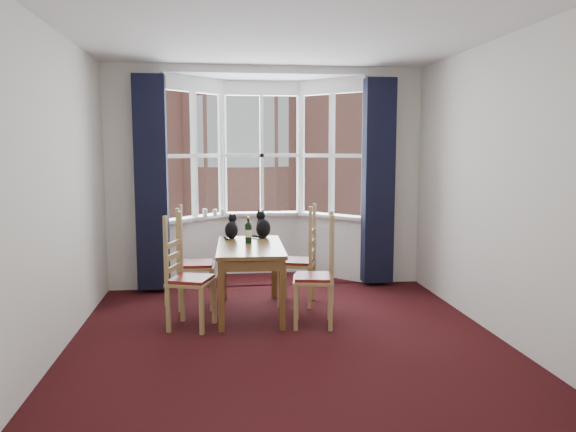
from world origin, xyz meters
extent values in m
plane|color=black|center=(0.00, 0.00, 0.00)|extent=(4.50, 4.50, 0.00)
plane|color=white|center=(0.00, 0.00, 2.80)|extent=(4.50, 4.50, 0.00)
plane|color=silver|center=(-2.00, 0.00, 1.40)|extent=(0.00, 4.50, 4.50)
plane|color=silver|center=(2.00, 0.00, 1.40)|extent=(0.00, 4.50, 4.50)
plane|color=silver|center=(0.00, -2.25, 1.40)|extent=(4.00, 0.00, 4.00)
cube|color=silver|center=(-1.65, 2.25, 1.40)|extent=(0.70, 0.12, 2.80)
cube|color=silver|center=(1.65, 2.25, 1.40)|extent=(0.70, 0.12, 2.80)
cube|color=black|center=(-1.42, 2.07, 1.35)|extent=(0.38, 0.22, 2.60)
cube|color=black|center=(1.42, 2.07, 1.35)|extent=(0.38, 0.22, 2.60)
cube|color=brown|center=(-0.29, 1.01, 0.73)|extent=(0.73, 1.32, 0.04)
cube|color=brown|center=(-0.60, 0.43, 0.35)|extent=(0.06, 0.06, 0.71)
cube|color=brown|center=(-0.56, 1.62, 0.35)|extent=(0.06, 0.06, 0.71)
cube|color=brown|center=(-0.01, 0.41, 0.35)|extent=(0.06, 0.06, 0.71)
cube|color=brown|center=(0.03, 1.60, 0.35)|extent=(0.06, 0.06, 0.71)
cube|color=#A88851|center=(-0.89, 0.59, 0.48)|extent=(0.51, 0.53, 0.06)
cube|color=maroon|center=(-0.89, 0.59, 0.49)|extent=(0.46, 0.48, 0.03)
cube|color=#A88851|center=(-0.87, 1.33, 0.48)|extent=(0.41, 0.43, 0.06)
cube|color=maroon|center=(-0.87, 1.33, 0.49)|extent=(0.37, 0.39, 0.03)
cube|color=#A88851|center=(0.32, 0.53, 0.48)|extent=(0.46, 0.48, 0.06)
cube|color=maroon|center=(0.32, 0.53, 0.49)|extent=(0.42, 0.44, 0.03)
cube|color=#A88851|center=(0.26, 1.33, 0.48)|extent=(0.50, 0.52, 0.06)
cube|color=maroon|center=(0.26, 1.33, 0.49)|extent=(0.45, 0.47, 0.03)
ellipsoid|color=black|center=(-0.47, 1.50, 0.84)|extent=(0.19, 0.23, 0.20)
sphere|color=black|center=(-0.46, 1.57, 0.97)|extent=(0.11, 0.11, 0.09)
cone|color=black|center=(-0.48, 1.58, 1.01)|extent=(0.04, 0.04, 0.04)
cone|color=black|center=(-0.43, 1.56, 1.01)|extent=(0.04, 0.04, 0.04)
ellipsoid|color=black|center=(-0.10, 1.54, 0.85)|extent=(0.23, 0.26, 0.22)
sphere|color=black|center=(-0.12, 1.62, 0.99)|extent=(0.13, 0.13, 0.10)
cone|color=black|center=(-0.15, 1.61, 1.04)|extent=(0.05, 0.05, 0.05)
cone|color=black|center=(-0.10, 1.62, 1.04)|extent=(0.05, 0.05, 0.05)
cylinder|color=black|center=(-0.29, 1.16, 0.85)|extent=(0.07, 0.07, 0.21)
sphere|color=black|center=(-0.29, 1.16, 0.95)|extent=(0.07, 0.07, 0.07)
cylinder|color=black|center=(-0.29, 1.16, 0.99)|extent=(0.03, 0.03, 0.09)
cylinder|color=gold|center=(-0.29, 1.16, 1.02)|extent=(0.03, 0.03, 0.02)
cylinder|color=silver|center=(-0.29, 1.16, 0.85)|extent=(0.07, 0.07, 0.08)
cylinder|color=white|center=(-0.80, 2.60, 0.92)|extent=(0.06, 0.06, 0.10)
cylinder|color=white|center=(-0.66, 2.63, 0.92)|extent=(0.06, 0.06, 0.09)
cylinder|color=white|center=(-0.56, 2.65, 0.91)|extent=(0.05, 0.05, 0.09)
plane|color=#333335|center=(0.00, 32.25, -6.00)|extent=(80.00, 80.00, 0.00)
cube|color=#955B4D|center=(0.00, 14.25, 1.00)|extent=(18.00, 6.00, 14.00)
cylinder|color=#955B4D|center=(0.00, 11.25, 1.00)|extent=(3.20, 3.20, 14.00)
camera|label=1|loc=(-0.62, -4.90, 1.78)|focal=35.00mm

